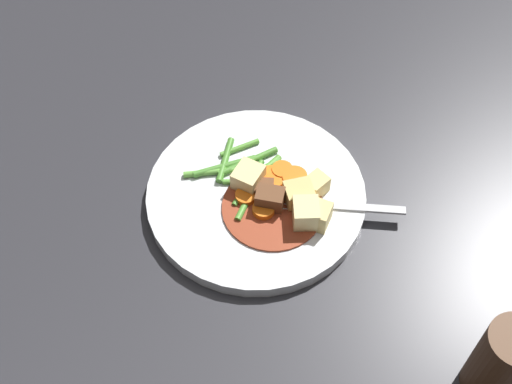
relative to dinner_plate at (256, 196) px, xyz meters
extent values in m
plane|color=#2D2D33|center=(0.00, 0.00, -0.01)|extent=(3.00, 3.00, 0.00)
cylinder|color=white|center=(0.00, 0.00, 0.00)|extent=(0.26, 0.26, 0.02)
cylinder|color=#93381E|center=(0.03, 0.00, 0.01)|extent=(0.12, 0.12, 0.00)
cylinder|color=orange|center=(0.06, 0.03, 0.01)|extent=(0.03, 0.03, 0.01)
cylinder|color=orange|center=(0.03, -0.01, 0.01)|extent=(0.03, 0.03, 0.01)
cylinder|color=orange|center=(0.02, 0.05, 0.01)|extent=(0.04, 0.04, 0.01)
cylinder|color=orange|center=(0.00, -0.02, 0.01)|extent=(0.03, 0.03, 0.01)
cylinder|color=orange|center=(0.00, 0.04, 0.01)|extent=(0.03, 0.03, 0.01)
cylinder|color=orange|center=(0.00, 0.02, 0.01)|extent=(0.04, 0.04, 0.01)
cube|color=#DBBC6B|center=(0.04, 0.03, 0.02)|extent=(0.04, 0.04, 0.03)
cube|color=#E5CC7A|center=(0.04, 0.06, 0.02)|extent=(0.02, 0.03, 0.02)
cube|color=#E5CC7A|center=(0.08, 0.03, 0.02)|extent=(0.03, 0.04, 0.03)
cube|color=#EAD68C|center=(0.07, 0.02, 0.02)|extent=(0.04, 0.04, 0.03)
cube|color=#EAD68C|center=(-0.01, 0.00, 0.02)|extent=(0.04, 0.04, 0.03)
cube|color=brown|center=(0.01, 0.01, 0.02)|extent=(0.03, 0.03, 0.02)
cube|color=brown|center=(0.03, 0.00, 0.02)|extent=(0.04, 0.04, 0.03)
cylinder|color=#599E38|center=(0.00, -0.01, 0.01)|extent=(0.04, 0.07, 0.01)
cylinder|color=#4C8E33|center=(-0.06, 0.00, 0.01)|extent=(0.05, 0.06, 0.01)
cylinder|color=#4C8E33|center=(-0.01, 0.00, 0.01)|extent=(0.04, 0.07, 0.01)
cylinder|color=#599E38|center=(-0.01, 0.01, 0.01)|extent=(0.05, 0.06, 0.01)
cylinder|color=#4C8E33|center=(-0.04, 0.02, 0.01)|extent=(0.02, 0.08, 0.01)
cylinder|color=#599E38|center=(-0.06, 0.03, 0.01)|extent=(0.02, 0.05, 0.01)
cylinder|color=#66AD42|center=(-0.06, -0.03, 0.01)|extent=(0.04, 0.06, 0.01)
cylinder|color=#599E38|center=(-0.02, 0.03, 0.01)|extent=(0.01, 0.06, 0.01)
cylinder|color=#599E38|center=(-0.02, 0.02, 0.01)|extent=(0.02, 0.07, 0.01)
cylinder|color=#4C8E33|center=(-0.05, -0.01, 0.01)|extent=(0.04, 0.08, 0.01)
cube|color=silver|center=(0.09, 0.08, 0.01)|extent=(0.09, 0.09, 0.00)
cube|color=silver|center=(0.05, 0.03, 0.01)|extent=(0.03, 0.03, 0.00)
cylinder|color=silver|center=(0.02, 0.01, 0.01)|extent=(0.03, 0.03, 0.00)
cylinder|color=silver|center=(0.02, 0.01, 0.01)|extent=(0.03, 0.03, 0.00)
cylinder|color=silver|center=(0.03, 0.01, 0.01)|extent=(0.03, 0.03, 0.00)
cylinder|color=silver|center=(0.03, 0.00, 0.01)|extent=(0.03, 0.03, 0.00)
cylinder|color=#4C2D19|center=(0.33, 0.03, 0.05)|extent=(0.06, 0.06, 0.11)
camera|label=1|loc=(0.37, -0.31, 0.69)|focal=49.17mm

